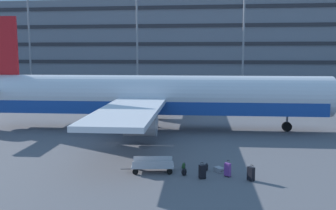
# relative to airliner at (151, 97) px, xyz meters

# --- Properties ---
(ground_plane) EXTENTS (600.00, 600.00, 0.00)m
(ground_plane) POSITION_rel_airliner_xyz_m (1.68, 1.13, -3.15)
(ground_plane) COLOR #5B5B60
(terminal_structure) EXTENTS (176.00, 21.15, 18.16)m
(terminal_structure) POSITION_rel_airliner_xyz_m (1.68, 53.12, 5.93)
(terminal_structure) COLOR slate
(terminal_structure) RESTS_ON ground_plane
(airliner) EXTENTS (38.93, 31.40, 10.84)m
(airliner) POSITION_rel_airliner_xyz_m (0.00, 0.00, 0.00)
(airliner) COLOR silver
(airliner) RESTS_ON ground_plane
(light_mast_left) EXTENTS (1.80, 0.50, 20.20)m
(light_mast_left) POSITION_rel_airliner_xyz_m (-30.04, 35.53, 8.62)
(light_mast_left) COLOR gray
(light_mast_left) RESTS_ON ground_plane
(light_mast_center_left) EXTENTS (1.80, 0.50, 20.63)m
(light_mast_center_left) POSITION_rel_airliner_xyz_m (-8.77, 35.53, 8.84)
(light_mast_center_left) COLOR gray
(light_mast_center_left) RESTS_ON ground_plane
(light_mast_center_right) EXTENTS (1.80, 0.50, 23.57)m
(light_mast_center_right) POSITION_rel_airliner_xyz_m (10.80, 35.53, 10.35)
(light_mast_center_right) COLOR gray
(light_mast_center_right) RESTS_ON ground_plane
(suitcase_red) EXTENTS (0.46, 0.43, 0.97)m
(suitcase_red) POSITION_rel_airliner_xyz_m (5.50, -14.25, -2.70)
(suitcase_red) COLOR black
(suitcase_red) RESTS_ON ground_plane
(suitcase_orange) EXTENTS (0.72, 0.76, 0.27)m
(suitcase_orange) POSITION_rel_airliner_xyz_m (6.49, -12.78, -3.01)
(suitcase_orange) COLOR gray
(suitcase_orange) RESTS_ON ground_plane
(suitcase_purple) EXTENTS (0.42, 0.41, 0.99)m
(suitcase_purple) POSITION_rel_airliner_xyz_m (6.98, -13.66, -2.71)
(suitcase_purple) COLOR #72388C
(suitcase_purple) RESTS_ON ground_plane
(suitcase_large) EXTENTS (0.46, 0.48, 0.93)m
(suitcase_large) POSITION_rel_airliner_xyz_m (8.31, -14.26, -2.71)
(suitcase_large) COLOR black
(suitcase_large) RESTS_ON ground_plane
(backpack_laid_flat) EXTENTS (0.28, 0.39, 0.50)m
(backpack_laid_flat) POSITION_rel_airliner_xyz_m (4.24, -12.61, -2.93)
(backpack_laid_flat) COLOR #264C26
(backpack_laid_flat) RESTS_ON ground_plane
(backpack_navy) EXTENTS (0.28, 0.35, 0.52)m
(backpack_navy) POSITION_rel_airliner_xyz_m (5.68, -12.69, -2.92)
(backpack_navy) COLOR black
(backpack_navy) RESTS_ON ground_plane
(backpack_silver) EXTENTS (0.39, 0.34, 0.48)m
(backpack_silver) POSITION_rel_airliner_xyz_m (4.38, -13.80, -2.94)
(backpack_silver) COLOR black
(backpack_silver) RESTS_ON ground_plane
(baggage_cart) EXTENTS (3.36, 1.67, 0.82)m
(baggage_cart) POSITION_rel_airliner_xyz_m (2.37, -13.30, -2.72)
(baggage_cart) COLOR #B7B7BC
(baggage_cart) RESTS_ON ground_plane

